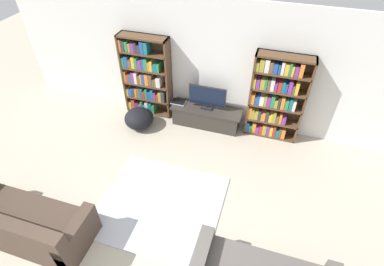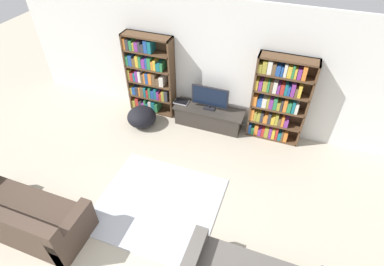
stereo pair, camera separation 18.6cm
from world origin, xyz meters
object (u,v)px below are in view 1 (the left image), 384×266
(laptop, at_px, (179,102))
(bookshelf_left, at_px, (145,77))
(couch_left_sectional, at_px, (23,224))
(tv_stand, at_px, (206,116))
(television, at_px, (207,97))
(beanbag_ottoman, at_px, (139,118))
(bookshelf_right, at_px, (275,98))

(laptop, bearing_deg, bookshelf_left, 174.54)
(bookshelf_left, distance_m, couch_left_sectional, 3.56)
(couch_left_sectional, bearing_deg, tv_stand, 61.04)
(television, distance_m, beanbag_ottoman, 1.53)
(television, relative_size, beanbag_ottoman, 1.26)
(couch_left_sectional, distance_m, beanbag_ottoman, 2.93)
(bookshelf_left, height_order, laptop, bookshelf_left)
(bookshelf_right, relative_size, beanbag_ottoman, 2.91)
(bookshelf_right, relative_size, television, 2.31)
(television, height_order, beanbag_ottoman, television)
(tv_stand, xyz_separation_m, television, (0.00, 0.02, 0.49))
(bookshelf_left, distance_m, laptop, 0.89)
(couch_left_sectional, bearing_deg, laptop, 70.17)
(tv_stand, bearing_deg, television, 90.00)
(bookshelf_right, bearing_deg, tv_stand, -175.31)
(laptop, bearing_deg, couch_left_sectional, -109.83)
(bookshelf_right, distance_m, tv_stand, 1.49)
(bookshelf_right, xyz_separation_m, television, (-1.32, -0.09, -0.19))
(television, height_order, couch_left_sectional, television)
(laptop, xyz_separation_m, beanbag_ottoman, (-0.72, -0.52, -0.23))
(bookshelf_right, distance_m, laptop, 2.01)
(laptop, relative_size, beanbag_ottoman, 0.49)
(laptop, bearing_deg, television, -0.99)
(television, distance_m, couch_left_sectional, 3.90)
(couch_left_sectional, bearing_deg, bookshelf_left, 82.56)
(bookshelf_left, height_order, couch_left_sectional, bookshelf_left)
(television, distance_m, laptop, 0.69)
(television, xyz_separation_m, beanbag_ottoman, (-1.36, -0.51, -0.49))
(couch_left_sectional, bearing_deg, bookshelf_right, 47.51)
(tv_stand, height_order, beanbag_ottoman, tv_stand)
(bookshelf_left, distance_m, beanbag_ottoman, 0.90)
(bookshelf_right, xyz_separation_m, couch_left_sectional, (-3.19, -3.48, -0.61))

